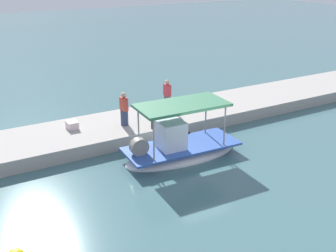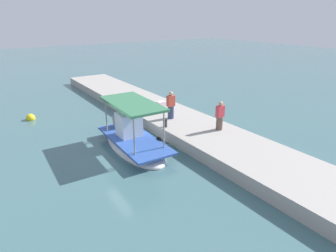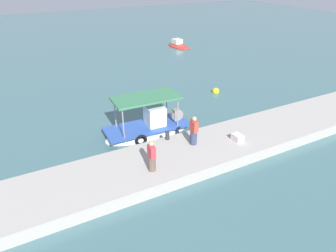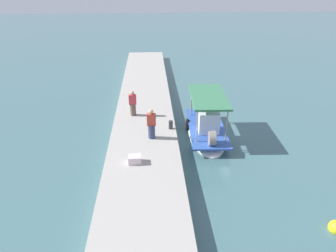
{
  "view_description": "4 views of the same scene",
  "coord_description": "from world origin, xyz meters",
  "views": [
    {
      "loc": [
        9.4,
        14.16,
        8.35
      ],
      "look_at": [
        0.22,
        -2.26,
        0.72
      ],
      "focal_mm": 44.2,
      "sensor_mm": 36.0,
      "label": 1
    },
    {
      "loc": [
        -11.83,
        5.98,
        6.54
      ],
      "look_at": [
        -0.05,
        -2.03,
        1.1
      ],
      "focal_mm": 30.83,
      "sensor_mm": 36.0,
      "label": 2
    },
    {
      "loc": [
        -6.02,
        -15.67,
        9.51
      ],
      "look_at": [
        1.25,
        -1.91,
        1.15
      ],
      "focal_mm": 32.44,
      "sensor_mm": 36.0,
      "label": 3
    },
    {
      "loc": [
        16.93,
        -3.58,
        8.89
      ],
      "look_at": [
        1.33,
        -2.66,
        1.03
      ],
      "focal_mm": 33.17,
      "sensor_mm": 36.0,
      "label": 4
    }
  ],
  "objects": [
    {
      "name": "fisherman_near_bollard",
      "position": [
        1.95,
        -3.59,
        1.42
      ],
      "size": [
        0.39,
        0.49,
        1.69
      ],
      "color": "#343E5E",
      "rests_on": "dock_quay"
    },
    {
      "name": "ground_plane",
      "position": [
        0.0,
        0.0,
        0.0
      ],
      "size": [
        120.0,
        120.0,
        0.0
      ],
      "primitive_type": "plane",
      "color": "#42686D"
    },
    {
      "name": "cargo_crate",
      "position": [
        4.37,
        -4.43,
        0.83
      ],
      "size": [
        0.52,
        0.64,
        0.36
      ],
      "primitive_type": "cube",
      "rotation": [
        0.0,
        0.0,
        1.62
      ],
      "color": "silver",
      "rests_on": "dock_quay"
    },
    {
      "name": "dock_quay",
      "position": [
        0.0,
        -4.04,
        0.32
      ],
      "size": [
        36.0,
        3.71,
        0.65
      ],
      "primitive_type": "cube",
      "color": "#A8A29B",
      "rests_on": "ground_plane"
    },
    {
      "name": "main_fishing_boat",
      "position": [
        0.7,
        -0.32,
        0.42
      ],
      "size": [
        5.52,
        2.29,
        2.87
      ],
      "color": "white",
      "rests_on": "ground_plane"
    },
    {
      "name": "mooring_bollard",
      "position": [
        0.91,
        -2.48,
        0.89
      ],
      "size": [
        0.24,
        0.24,
        0.49
      ],
      "primitive_type": "cylinder",
      "color": "#2D2D33",
      "rests_on": "dock_quay"
    },
    {
      "name": "fisherman_by_crate",
      "position": [
        -1.11,
        -4.73,
        1.38
      ],
      "size": [
        0.37,
        0.46,
        1.62
      ],
      "color": "brown",
      "rests_on": "dock_quay"
    }
  ]
}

